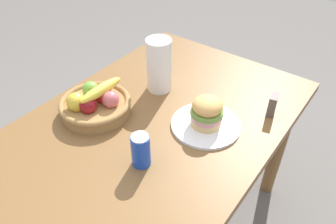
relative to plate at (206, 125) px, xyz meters
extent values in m
cube|color=brown|center=(-0.13, 0.18, -0.03)|extent=(1.40, 0.90, 0.04)
cylinder|color=brown|center=(0.49, -0.19, -0.40)|extent=(0.07, 0.07, 0.71)
cylinder|color=brown|center=(0.49, 0.55, -0.40)|extent=(0.07, 0.07, 0.71)
cylinder|color=white|center=(0.00, 0.00, 0.00)|extent=(0.27, 0.27, 0.01)
cylinder|color=#E5BC75|center=(0.00, 0.00, 0.02)|extent=(0.12, 0.12, 0.03)
cylinder|color=pink|center=(0.00, 0.00, 0.05)|extent=(0.12, 0.12, 0.02)
cylinder|color=olive|center=(0.00, 0.00, 0.07)|extent=(0.13, 0.13, 0.02)
ellipsoid|color=#EAAD5D|center=(0.00, 0.00, 0.10)|extent=(0.12, 0.12, 0.07)
cylinder|color=blue|center=(-0.30, 0.08, 0.05)|extent=(0.07, 0.07, 0.12)
cylinder|color=silver|center=(-0.30, 0.08, 0.12)|extent=(0.06, 0.06, 0.00)
cylinder|color=#9E7542|center=(-0.20, 0.41, 0.02)|extent=(0.28, 0.28, 0.05)
torus|color=#9E7542|center=(-0.20, 0.41, 0.04)|extent=(0.29, 0.29, 0.02)
sphere|color=red|center=(-0.16, 0.40, 0.07)|extent=(0.08, 0.08, 0.08)
sphere|color=#6BAD38|center=(-0.17, 0.46, 0.07)|extent=(0.07, 0.07, 0.07)
sphere|color=gold|center=(-0.26, 0.44, 0.07)|extent=(0.08, 0.08, 0.08)
sphere|color=maroon|center=(-0.25, 0.39, 0.07)|extent=(0.07, 0.07, 0.07)
sphere|color=#D16066|center=(-0.17, 0.34, 0.07)|extent=(0.07, 0.07, 0.07)
ellipsoid|color=yellow|center=(-0.17, 0.38, 0.10)|extent=(0.21, 0.06, 0.06)
cylinder|color=white|center=(0.10, 0.30, 0.11)|extent=(0.11, 0.11, 0.24)
cube|color=#594C47|center=(0.23, -0.17, 0.04)|extent=(0.07, 0.04, 0.09)
camera|label=1|loc=(-0.86, -0.46, 0.85)|focal=35.13mm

